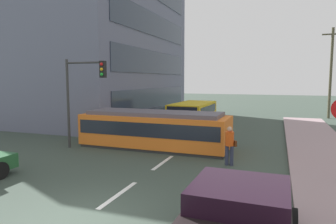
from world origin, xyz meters
name	(u,v)px	position (x,y,z in m)	size (l,w,h in m)	color
ground_plane	(188,145)	(0.00, 10.00, 0.00)	(120.00, 120.00, 0.00)	#38453C
lane_stripe_1	(119,194)	(0.00, 2.00, 0.01)	(0.16, 2.40, 0.01)	silver
lane_stripe_2	(163,163)	(0.00, 6.00, 0.01)	(0.16, 2.40, 0.01)	silver
lane_stripe_3	(206,131)	(0.00, 14.65, 0.01)	(0.16, 2.40, 0.01)	silver
lane_stripe_4	(221,121)	(0.00, 20.65, 0.01)	(0.16, 2.40, 0.01)	silver
corner_building	(79,33)	(-13.35, 18.84, 8.00)	(15.58, 17.92, 16.00)	slate
streetcar_tram	(154,129)	(-1.49, 8.65, 1.01)	(7.96, 2.68, 1.96)	orange
city_bus	(193,113)	(-1.62, 16.98, 1.04)	(2.63, 5.76, 1.81)	gold
pedestrian_crossing	(230,143)	(2.81, 6.57, 0.94)	(0.50, 0.36, 1.67)	#2C3046
parked_sedan_mid	(127,123)	(-5.16, 12.61, 0.62)	(2.07, 4.19, 1.19)	#A52814
parked_sedan_far	(153,114)	(-5.65, 18.55, 0.62)	(2.09, 4.29, 1.19)	silver
traffic_light_mast	(83,86)	(-4.86, 7.13, 3.28)	(2.38, 0.33, 4.70)	#333333
utility_pole_far	(331,72)	(9.17, 25.67, 4.36)	(1.80, 0.24, 8.35)	brown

